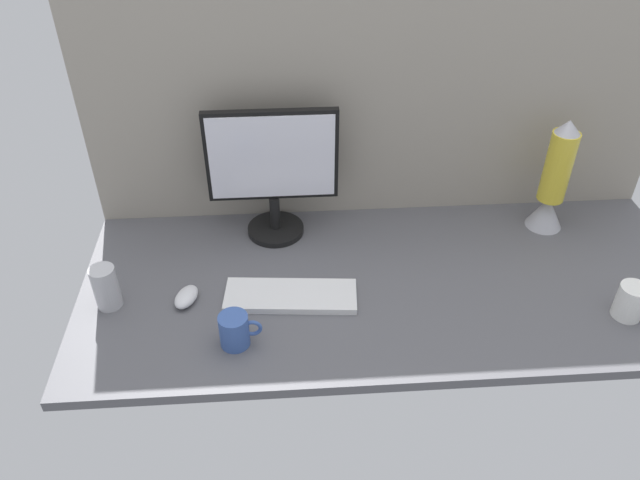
% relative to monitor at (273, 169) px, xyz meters
% --- Properties ---
extents(ground_plane, '(1.80, 0.80, 0.03)m').
position_rel_monitor_xyz_m(ground_plane, '(0.33, -0.25, -0.25)').
color(ground_plane, '#515156').
extents(cubicle_wall_back, '(1.80, 0.05, 0.74)m').
position_rel_monitor_xyz_m(cubicle_wall_back, '(0.33, 0.12, 0.14)').
color(cubicle_wall_back, gray).
rests_on(cubicle_wall_back, ground_plane).
extents(monitor, '(0.40, 0.18, 0.42)m').
position_rel_monitor_xyz_m(monitor, '(0.00, 0.00, 0.00)').
color(monitor, black).
rests_on(monitor, ground_plane).
extents(keyboard, '(0.38, 0.16, 0.02)m').
position_rel_monitor_xyz_m(keyboard, '(0.04, -0.33, -0.22)').
color(keyboard, silver).
rests_on(keyboard, ground_plane).
extents(mouse, '(0.08, 0.11, 0.03)m').
position_rel_monitor_xyz_m(mouse, '(-0.25, -0.32, -0.21)').
color(mouse, silver).
rests_on(mouse, ground_plane).
extents(mug_ceramic_blue, '(0.11, 0.08, 0.09)m').
position_rel_monitor_xyz_m(mug_ceramic_blue, '(-0.11, -0.49, -0.18)').
color(mug_ceramic_blue, '#38569E').
rests_on(mug_ceramic_blue, ground_plane).
extents(mug_ceramic_white, '(0.11, 0.08, 0.10)m').
position_rel_monitor_xyz_m(mug_ceramic_white, '(0.95, -0.46, -0.18)').
color(mug_ceramic_white, white).
rests_on(mug_ceramic_white, ground_plane).
extents(mug_steel, '(0.07, 0.07, 0.13)m').
position_rel_monitor_xyz_m(mug_steel, '(-0.47, -0.32, -0.17)').
color(mug_steel, '#B2B2B7').
rests_on(mug_steel, ground_plane).
extents(lava_lamp, '(0.12, 0.12, 0.38)m').
position_rel_monitor_xyz_m(lava_lamp, '(0.87, -0.03, -0.07)').
color(lava_lamp, '#A5A5AD').
rests_on(lava_lamp, ground_plane).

